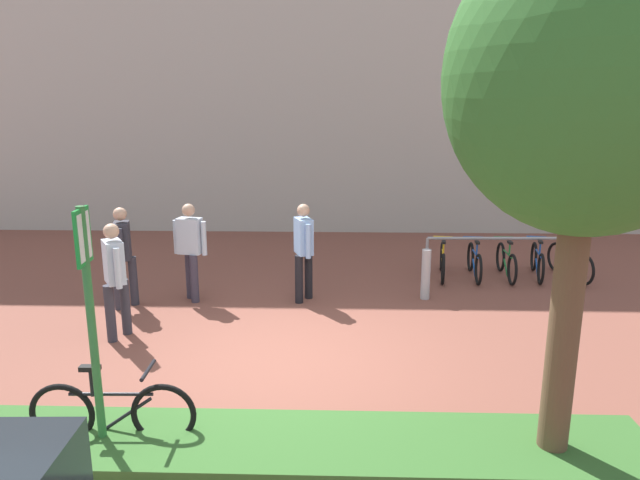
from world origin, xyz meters
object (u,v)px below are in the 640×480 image
parking_sign_post (89,297)px  bike_at_sign (113,412)px  person_suited_dark (123,251)px  tree_sidewalk (591,80)px  person_shirt_white (190,246)px  bike_rack_cluster (506,261)px  bollard_steel (426,274)px  person_shirt_blue (304,246)px  person_casual_tan (115,274)px

parking_sign_post → bike_at_sign: (0.07, 0.12, -1.26)m
bike_at_sign → person_suited_dark: bearing=108.6°
tree_sidewalk → parking_sign_post: bearing=179.8°
person_suited_dark → person_shirt_white: bearing=20.6°
person_suited_dark → bike_rack_cluster: bearing=15.4°
parking_sign_post → bike_at_sign: parking_sign_post is taller
bike_rack_cluster → person_shirt_white: bearing=-165.5°
bollard_steel → person_shirt_white: person_shirt_white is taller
person_shirt_white → person_shirt_blue: bearing=1.1°
tree_sidewalk → parking_sign_post: 4.80m
bollard_steel → parking_sign_post: bearing=-129.7°
tree_sidewalk → person_casual_tan: tree_sidewalk is taller
bike_rack_cluster → person_casual_tan: size_ratio=1.87×
person_casual_tan → person_shirt_blue: same height
person_casual_tan → tree_sidewalk: bearing=-28.0°
bollard_steel → person_shirt_blue: 2.21m
parking_sign_post → person_suited_dark: bearing=107.2°
bike_at_sign → person_shirt_blue: bearing=69.3°
tree_sidewalk → bike_rack_cluster: bearing=78.0°
tree_sidewalk → person_shirt_white: bearing=135.8°
bike_rack_cluster → person_shirt_blue: person_shirt_blue is taller
parking_sign_post → person_suited_dark: parking_sign_post is taller
tree_sidewalk → person_shirt_blue: tree_sidewalk is taller
bike_rack_cluster → bollard_steel: size_ratio=3.57×
person_suited_dark → person_casual_tan: bearing=-74.2°
parking_sign_post → person_casual_tan: 3.00m
bike_rack_cluster → person_shirt_blue: 4.25m
bollard_steel → person_suited_dark: (-5.14, -0.58, 0.53)m
person_shirt_blue → tree_sidewalk: bearing=-59.6°
tree_sidewalk → person_suited_dark: bearing=144.0°
parking_sign_post → person_casual_tan: size_ratio=1.43×
bollard_steel → person_shirt_blue: bearing=-175.9°
bike_rack_cluster → person_casual_tan: person_casual_tan is taller
person_shirt_white → person_shirt_blue: same height
bollard_steel → person_suited_dark: bearing=-173.6°
tree_sidewalk → bike_at_sign: size_ratio=2.92×
bike_at_sign → bike_rack_cluster: size_ratio=0.52×
bike_at_sign → person_shirt_blue: person_shirt_blue is taller
tree_sidewalk → bollard_steel: bearing=96.3°
bollard_steel → person_casual_tan: person_casual_tan is taller
bollard_steel → person_shirt_white: size_ratio=0.52×
bollard_steel → person_shirt_white: bearing=-177.3°
person_shirt_white → person_casual_tan: size_ratio=1.00×
bike_rack_cluster → tree_sidewalk: bearing=-102.0°
parking_sign_post → person_casual_tan: parking_sign_post is taller
tree_sidewalk → bollard_steel: (-0.51, 4.68, -3.10)m
person_casual_tan → bike_rack_cluster: bearing=26.0°
bike_rack_cluster → person_casual_tan: bearing=-154.0°
bike_at_sign → person_shirt_white: 4.41m
tree_sidewalk → person_shirt_blue: 5.84m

